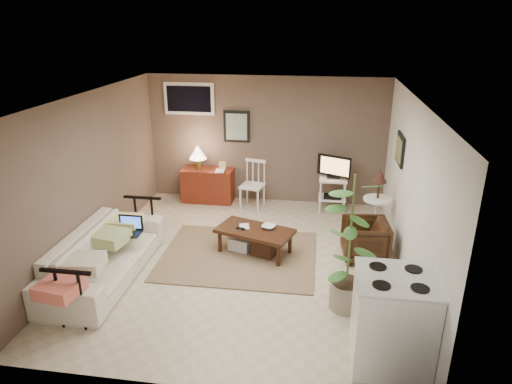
% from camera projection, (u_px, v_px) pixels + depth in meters
% --- Properties ---
extents(floor, '(5.00, 5.00, 0.00)m').
position_uv_depth(floor, '(243.00, 261.00, 6.74)').
color(floor, '#C1B293').
rests_on(floor, ground).
extents(art_back, '(0.50, 0.03, 0.60)m').
position_uv_depth(art_back, '(237.00, 127.00, 8.58)').
color(art_back, black).
extents(art_right, '(0.03, 0.60, 0.45)m').
position_uv_depth(art_right, '(400.00, 149.00, 6.85)').
color(art_right, black).
extents(window, '(0.96, 0.03, 0.60)m').
position_uv_depth(window, '(189.00, 99.00, 8.53)').
color(window, white).
extents(rug, '(2.31, 1.86, 0.02)m').
position_uv_depth(rug, '(239.00, 255.00, 6.88)').
color(rug, '#83664C').
rests_on(rug, floor).
extents(coffee_table, '(1.25, 0.91, 0.43)m').
position_uv_depth(coffee_table, '(254.00, 239.00, 6.89)').
color(coffee_table, '#3B1D10').
rests_on(coffee_table, floor).
extents(sofa, '(0.67, 2.29, 0.89)m').
position_uv_depth(sofa, '(104.00, 248.00, 6.19)').
color(sofa, beige).
rests_on(sofa, floor).
extents(sofa_pillows, '(0.44, 2.18, 0.15)m').
position_uv_depth(sofa_pillows, '(97.00, 250.00, 5.90)').
color(sofa_pillows, beige).
rests_on(sofa_pillows, sofa).
extents(sofa_end_rails, '(0.62, 2.29, 0.77)m').
position_uv_depth(sofa_end_rails, '(113.00, 252.00, 6.19)').
color(sofa_end_rails, black).
rests_on(sofa_end_rails, floor).
extents(laptop, '(0.35, 0.26, 0.24)m').
position_uv_depth(laptop, '(130.00, 228.00, 6.47)').
color(laptop, black).
rests_on(laptop, sofa).
extents(red_console, '(0.98, 0.43, 1.13)m').
position_uv_depth(red_console, '(207.00, 182.00, 8.83)').
color(red_console, maroon).
rests_on(red_console, floor).
extents(spindle_chair, '(0.48, 0.48, 0.89)m').
position_uv_depth(spindle_chair, '(253.00, 186.00, 8.55)').
color(spindle_chair, white).
rests_on(spindle_chair, floor).
extents(tv_stand, '(0.60, 0.41, 1.06)m').
position_uv_depth(tv_stand, '(333.00, 182.00, 8.33)').
color(tv_stand, white).
rests_on(tv_stand, floor).
extents(side_table, '(0.44, 0.44, 1.19)m').
position_uv_depth(side_table, '(378.00, 197.00, 7.15)').
color(side_table, white).
rests_on(side_table, floor).
extents(armchair, '(0.66, 0.69, 0.66)m').
position_uv_depth(armchair, '(365.00, 238.00, 6.73)').
color(armchair, black).
rests_on(armchair, floor).
extents(potted_plant, '(0.44, 0.44, 1.77)m').
position_uv_depth(potted_plant, '(350.00, 239.00, 5.33)').
color(potted_plant, gray).
rests_on(potted_plant, floor).
extents(stove, '(0.78, 0.73, 1.03)m').
position_uv_depth(stove, '(392.00, 321.00, 4.59)').
color(stove, white).
rests_on(stove, floor).
extents(bowl, '(0.21, 0.11, 0.20)m').
position_uv_depth(bowl, '(269.00, 222.00, 6.82)').
color(bowl, '#3B1D10').
rests_on(bowl, coffee_table).
extents(book_table, '(0.15, 0.05, 0.20)m').
position_uv_depth(book_table, '(239.00, 221.00, 6.86)').
color(book_table, '#3B1D10').
rests_on(book_table, coffee_table).
extents(book_console, '(0.18, 0.04, 0.24)m').
position_uv_depth(book_console, '(215.00, 166.00, 8.56)').
color(book_console, '#3B1D10').
rests_on(book_console, red_console).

